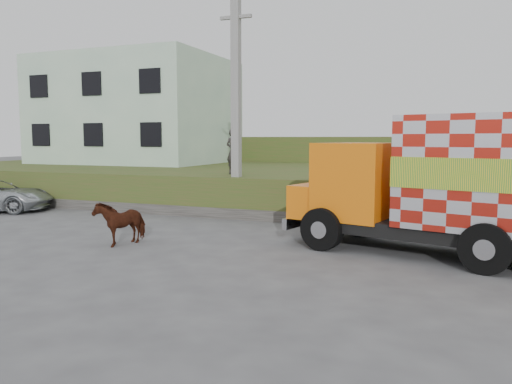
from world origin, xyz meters
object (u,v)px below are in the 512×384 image
at_px(utility_pole, 236,106).
at_px(pedestrian, 233,151).
at_px(cow, 121,222).
at_px(cargo_truck, 461,186).

relative_size(utility_pole, pedestrian, 4.46).
distance_m(utility_pole, cow, 6.58).
bearing_deg(pedestrian, utility_pole, 130.05).
relative_size(cargo_truck, cow, 5.62).
height_order(cargo_truck, cow, cargo_truck).
height_order(utility_pole, pedestrian, utility_pole).
height_order(cow, pedestrian, pedestrian).
distance_m(utility_pole, pedestrian, 2.11).
xyz_separation_m(cargo_truck, pedestrian, (-8.20, 4.99, 0.62)).
distance_m(cargo_truck, pedestrian, 9.62).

